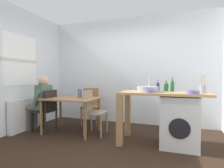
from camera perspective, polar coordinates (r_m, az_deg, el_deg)
The scene contains 21 objects.
ground_plane at distance 3.18m, azimuth -2.18°, elevation -19.54°, with size 5.46×5.46×0.00m, color black.
wall_back at distance 4.63m, azimuth 5.60°, elevation 4.29°, with size 4.60×0.10×2.70m, color silver.
wall_window_side at distance 4.24m, azimuth -30.53°, elevation 4.25°, with size 0.12×3.80×2.70m.
radiator at distance 4.42m, azimuth -26.23°, elevation -8.84°, with size 0.10×0.80×0.70m, color white.
dining_table at distance 3.89m, azimuth -12.93°, elevation -5.77°, with size 1.10×0.76×0.74m.
chair_person_seat at distance 4.14m, azimuth -20.15°, elevation -7.26°, with size 0.41×0.41×0.90m.
chair_opposite at distance 3.73m, azimuth -6.23°, elevation -8.18°, with size 0.41×0.41×0.90m.
chair_spare_by_wall at distance 4.54m, azimuth -6.90°, elevation -6.33°, with size 0.50×0.50×0.90m.
seated_person at distance 4.22m, azimuth -21.84°, elevation -4.86°, with size 0.50×0.52×1.20m.
kitchen_counter at distance 3.24m, azimuth 12.25°, elevation -5.23°, with size 1.50×0.68×0.92m.
washing_machine at distance 3.28m, azimuth 20.61°, elevation -11.11°, with size 0.60×0.61×0.86m.
sink_basin at distance 3.23m, azimuth 11.37°, elevation -1.62°, with size 0.38×0.38×0.09m, color #9EA0A5.
tap at distance 3.40m, azimuth 11.78°, elevation 0.17°, with size 0.02×0.02×0.28m, color #B2B2B7.
bottle_tall_green at distance 3.41m, azimuth 14.49°, elevation -0.68°, with size 0.06×0.06×0.20m.
bottle_squat_brown at distance 3.40m, azimuth 16.93°, elevation -0.80°, with size 0.08×0.08×0.19m.
bottle_clear_small at distance 3.39m, azimuth 18.78°, elevation -0.38°, with size 0.06×0.06×0.25m.
mixing_bowl at distance 3.02m, azimuth 12.13°, elevation -2.22°, with size 0.17×0.17×0.05m.
utensil_crock at distance 3.29m, azimuth 27.12°, elevation -1.32°, with size 0.11×0.11×0.30m.
colander at distance 3.00m, azimuth 24.45°, elevation -2.32°, with size 0.20×0.20×0.06m.
vase at distance 3.88m, azimuth -10.29°, elevation -2.99°, with size 0.09×0.09×0.18m, color slate.
scissors at distance 3.11m, azimuth 15.01°, elevation -2.55°, with size 0.15×0.06×0.01m.
Camera 1 is at (1.06, -2.76, 1.17)m, focal length 28.56 mm.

